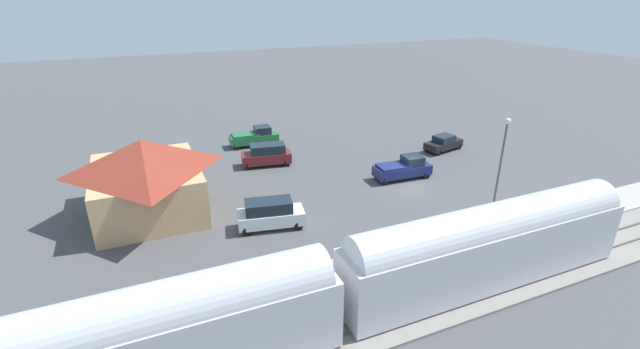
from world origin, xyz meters
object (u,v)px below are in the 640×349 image
object	(u,v)px
sedan_black	(443,143)
light_pole_near_platform	(502,155)
passenger_train	(128,342)
pickup_green	(255,137)
suv_maroon	(267,155)
suv_white	(270,214)
pickup_navy	(403,168)
station_building	(146,176)
pedestrian_on_platform	(546,204)

from	to	relation	value
sedan_black	light_pole_near_platform	bearing A→B (deg)	157.15
passenger_train	pickup_green	xyz separation A→B (m)	(30.39, -13.93, -1.83)
passenger_train	light_pole_near_platform	size ratio (longest dim) A/B	7.42
suv_maroon	pickup_green	size ratio (longest dim) A/B	0.94
sedan_black	suv_maroon	distance (m)	19.51
suv_white	pickup_green	distance (m)	19.17
pickup_navy	pickup_green	world-z (taller)	same
light_pole_near_platform	suv_maroon	bearing A→B (deg)	38.26
suv_maroon	light_pole_near_platform	world-z (taller)	light_pole_near_platform
station_building	suv_maroon	world-z (taller)	station_building
pickup_navy	sedan_black	world-z (taller)	pickup_navy
station_building	light_pole_near_platform	xyz separation A→B (m)	(-11.20, -24.99, 1.83)
station_building	light_pole_near_platform	distance (m)	27.45
sedan_black	pickup_green	size ratio (longest dim) A/B	0.88
pickup_green	light_pole_near_platform	world-z (taller)	light_pole_near_platform
pedestrian_on_platform	suv_white	distance (m)	21.18
passenger_train	light_pole_near_platform	bearing A→B (deg)	-75.77
pedestrian_on_platform	passenger_train	bearing A→B (deg)	98.59
suv_maroon	light_pole_near_platform	distance (m)	22.08
station_building	sedan_black	distance (m)	30.87
sedan_black	suv_white	bearing A→B (deg)	110.96
passenger_train	pickup_green	size ratio (longest dim) A/B	10.59
station_building	suv_white	xyz separation A→B (m)	(-6.34, -8.02, -1.93)
pedestrian_on_platform	light_pole_near_platform	bearing A→B (deg)	52.19
suv_white	station_building	bearing A→B (deg)	51.66
sedan_black	light_pole_near_platform	world-z (taller)	light_pole_near_platform
pickup_navy	suv_maroon	size ratio (longest dim) A/B	1.07
passenger_train	suv_white	world-z (taller)	passenger_train
passenger_train	light_pole_near_platform	xyz separation A→B (m)	(6.80, -26.81, 2.05)
station_building	pedestrian_on_platform	distance (m)	31.10
station_building	sedan_black	bearing A→B (deg)	-85.64
suv_maroon	pickup_green	distance (m)	6.53
suv_white	light_pole_near_platform	size ratio (longest dim) A/B	0.66
light_pole_near_platform	station_building	bearing A→B (deg)	65.86
station_building	pickup_green	distance (m)	17.45
pedestrian_on_platform	suv_maroon	size ratio (longest dim) A/B	0.33
passenger_train	suv_white	size ratio (longest dim) A/B	11.18
pickup_navy	pickup_green	size ratio (longest dim) A/B	1.01
sedan_black	suv_white	distance (m)	24.29
pickup_navy	pickup_green	bearing A→B (deg)	34.47
pedestrian_on_platform	sedan_black	world-z (taller)	pedestrian_on_platform
light_pole_near_platform	suv_white	bearing A→B (deg)	74.03
suv_white	light_pole_near_platform	world-z (taller)	light_pole_near_platform
pedestrian_on_platform	pickup_green	xyz separation A→B (m)	(25.89, 15.84, -0.25)
station_building	light_pole_near_platform	bearing A→B (deg)	-114.14
sedan_black	suv_white	xyz separation A→B (m)	(-8.69, 22.68, 0.27)
pickup_green	light_pole_near_platform	size ratio (longest dim) A/B	0.70
passenger_train	pickup_navy	xyz separation A→B (m)	(15.56, -24.12, -1.83)
sedan_black	pickup_navy	bearing A→B (deg)	119.66
pedestrian_on_platform	suv_white	xyz separation A→B (m)	(7.16, 19.94, -0.13)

